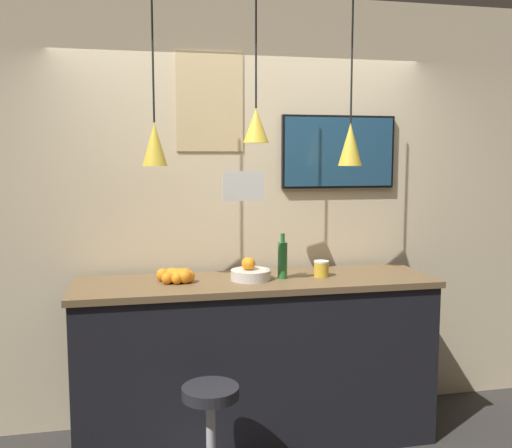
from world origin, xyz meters
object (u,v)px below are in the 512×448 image
Objects in this scene: juice_bottle at (283,259)px; mounted_tv at (339,152)px; spread_jar at (321,269)px; fruit_bowl at (250,272)px; bar_stool at (211,433)px.

mounted_tv is at bearing 36.81° from juice_bottle.
juice_bottle reaches higher than spread_jar.
fruit_bowl is 0.31× the size of mounted_tv.
bar_stool is 1.00m from fruit_bowl.
juice_bottle is (0.21, -0.00, 0.07)m from fruit_bowl.
spread_jar is 0.13× the size of mounted_tv.
juice_bottle is 2.81× the size of spread_jar.
juice_bottle is at bearing 180.00° from spread_jar.
fruit_bowl is 2.46× the size of spread_jar.
bar_stool is 2.05m from mounted_tv.
juice_bottle is (0.54, 0.58, 0.81)m from bar_stool.
mounted_tv reaches higher than juice_bottle.
fruit_bowl is 0.22m from juice_bottle.
spread_jar is (0.47, -0.00, 0.00)m from fruit_bowl.
fruit_bowl is 1.09m from mounted_tv.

